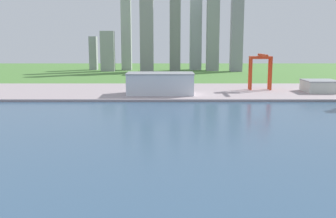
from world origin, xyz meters
name	(u,v)px	position (x,y,z in m)	size (l,w,h in m)	color
ground_plane	(191,131)	(0.00, 300.00, 0.00)	(2400.00, 2400.00, 0.00)	#4F823A
water_bay	(198,158)	(0.00, 240.00, 0.07)	(840.00, 360.00, 0.15)	#385675
industrial_pier	(182,91)	(0.00, 490.00, 1.25)	(840.00, 140.00, 2.50)	#A69599
port_crane_red	(262,64)	(87.88, 493.19, 30.85)	(24.26, 37.86, 39.65)	red
warehouse_main	(161,83)	(-21.91, 457.84, 13.43)	(68.02, 34.98, 21.82)	silver
warehouse_annex	(321,86)	(148.26, 476.40, 8.81)	(33.96, 34.33, 12.57)	silver
distant_skyline	(179,36)	(4.45, 813.87, 65.21)	(288.03, 63.08, 153.67)	#9B9EA0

